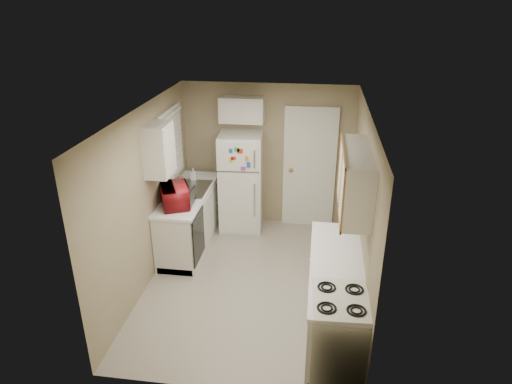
# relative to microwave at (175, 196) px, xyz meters

# --- Properties ---
(floor) EXTENTS (3.80, 3.80, 0.00)m
(floor) POSITION_rel_microwave_xyz_m (1.15, -0.43, -1.05)
(floor) COLOR #BCB6A6
(floor) RESTS_ON ground
(ceiling) EXTENTS (3.80, 3.80, 0.00)m
(ceiling) POSITION_rel_microwave_xyz_m (1.15, -0.43, 1.35)
(ceiling) COLOR white
(ceiling) RESTS_ON floor
(wall_left) EXTENTS (3.80, 3.80, 0.00)m
(wall_left) POSITION_rel_microwave_xyz_m (-0.25, -0.43, 0.15)
(wall_left) COLOR gray
(wall_left) RESTS_ON floor
(wall_right) EXTENTS (3.80, 3.80, 0.00)m
(wall_right) POSITION_rel_microwave_xyz_m (2.55, -0.43, 0.15)
(wall_right) COLOR gray
(wall_right) RESTS_ON floor
(wall_back) EXTENTS (2.80, 2.80, 0.00)m
(wall_back) POSITION_rel_microwave_xyz_m (1.15, 1.47, 0.15)
(wall_back) COLOR gray
(wall_back) RESTS_ON floor
(wall_front) EXTENTS (2.80, 2.80, 0.00)m
(wall_front) POSITION_rel_microwave_xyz_m (1.15, -2.33, 0.15)
(wall_front) COLOR gray
(wall_front) RESTS_ON floor
(left_counter) EXTENTS (0.60, 1.80, 0.90)m
(left_counter) POSITION_rel_microwave_xyz_m (0.05, 0.47, -0.60)
(left_counter) COLOR silver
(left_counter) RESTS_ON floor
(dishwasher) EXTENTS (0.03, 0.58, 0.72)m
(dishwasher) POSITION_rel_microwave_xyz_m (0.34, -0.13, -0.56)
(dishwasher) COLOR black
(dishwasher) RESTS_ON floor
(sink) EXTENTS (0.54, 0.74, 0.16)m
(sink) POSITION_rel_microwave_xyz_m (0.05, 0.62, -0.19)
(sink) COLOR gray
(sink) RESTS_ON left_counter
(microwave) EXTENTS (0.62, 0.50, 0.36)m
(microwave) POSITION_rel_microwave_xyz_m (0.00, 0.00, 0.00)
(microwave) COLOR maroon
(microwave) RESTS_ON left_counter
(soap_bottle) EXTENTS (0.10, 0.11, 0.20)m
(soap_bottle) POSITION_rel_microwave_xyz_m (0.00, 0.98, -0.05)
(soap_bottle) COLOR white
(soap_bottle) RESTS_ON left_counter
(window_blinds) EXTENTS (0.10, 0.98, 1.08)m
(window_blinds) POSITION_rel_microwave_xyz_m (-0.21, 0.62, 0.55)
(window_blinds) COLOR silver
(window_blinds) RESTS_ON wall_left
(upper_cabinet_left) EXTENTS (0.30, 0.45, 0.70)m
(upper_cabinet_left) POSITION_rel_microwave_xyz_m (-0.10, -0.21, 0.75)
(upper_cabinet_left) COLOR silver
(upper_cabinet_left) RESTS_ON wall_left
(refrigerator) EXTENTS (0.72, 0.70, 1.65)m
(refrigerator) POSITION_rel_microwave_xyz_m (0.75, 1.17, -0.22)
(refrigerator) COLOR silver
(refrigerator) RESTS_ON floor
(cabinet_over_fridge) EXTENTS (0.70, 0.30, 0.40)m
(cabinet_over_fridge) POSITION_rel_microwave_xyz_m (0.75, 1.32, 0.95)
(cabinet_over_fridge) COLOR silver
(cabinet_over_fridge) RESTS_ON wall_back
(interior_door) EXTENTS (0.86, 0.06, 2.08)m
(interior_door) POSITION_rel_microwave_xyz_m (1.85, 1.43, -0.03)
(interior_door) COLOR silver
(interior_door) RESTS_ON floor
(right_counter) EXTENTS (0.60, 2.00, 0.90)m
(right_counter) POSITION_rel_microwave_xyz_m (2.25, -1.23, -0.60)
(right_counter) COLOR silver
(right_counter) RESTS_ON floor
(stove) EXTENTS (0.60, 0.72, 0.85)m
(stove) POSITION_rel_microwave_xyz_m (2.27, -1.89, -0.63)
(stove) COLOR silver
(stove) RESTS_ON floor
(upper_cabinet_right) EXTENTS (0.30, 1.20, 0.70)m
(upper_cabinet_right) POSITION_rel_microwave_xyz_m (2.40, -0.93, 0.75)
(upper_cabinet_right) COLOR silver
(upper_cabinet_right) RESTS_ON wall_right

